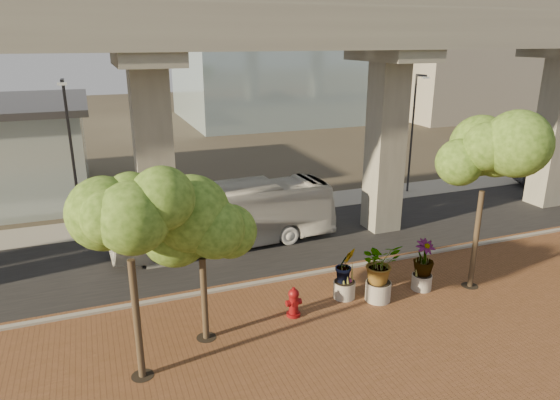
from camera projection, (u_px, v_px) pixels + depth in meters
name	position (u px, v px, depth m)	size (l,w,h in m)	color
ground	(294.00, 258.00, 24.03)	(160.00, 160.00, 0.00)	#383229
brick_plaza	(385.00, 350.00, 16.92)	(70.00, 13.00, 0.06)	brown
asphalt_road	(280.00, 243.00, 25.80)	(90.00, 8.00, 0.04)	black
curb_strip	(312.00, 274.00, 22.23)	(70.00, 0.25, 0.16)	gray
far_sidewalk	(248.00, 210.00, 30.68)	(90.00, 3.00, 0.06)	gray
transit_viaduct	(280.00, 101.00, 23.55)	(72.00, 5.60, 12.40)	gray
midrise_block	(458.00, 23.00, 65.21)	(18.00, 16.00, 24.00)	gray
transit_bus	(226.00, 217.00, 24.96)	(2.65, 11.28, 3.14)	silver
parked_car	(554.00, 175.00, 35.33)	(1.78, 5.14, 1.69)	black
fire_hydrant	(294.00, 302.00, 18.78)	(0.59, 0.53, 1.18)	maroon
planter_front	(380.00, 266.00, 19.63)	(2.26, 2.26, 2.48)	gray
planter_right	(424.00, 260.00, 20.57)	(2.04, 2.04, 2.18)	gray
planter_left	(345.00, 268.00, 19.89)	(1.98, 1.98, 2.18)	#A6A396
street_tree_far_west	(127.00, 227.00, 14.03)	(3.53, 3.53, 6.62)	#443627
street_tree_near_west	(201.00, 227.00, 16.27)	(3.84, 3.84, 5.92)	#443627
street_tree_near_east	(486.00, 164.00, 19.56)	(3.87, 3.87, 7.12)	#443627
streetlamp_west	(72.00, 150.00, 24.68)	(0.41, 1.19, 8.24)	#2F2F34
streetlamp_east	(414.00, 126.00, 32.88)	(0.39, 1.14, 7.88)	#2B2C30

